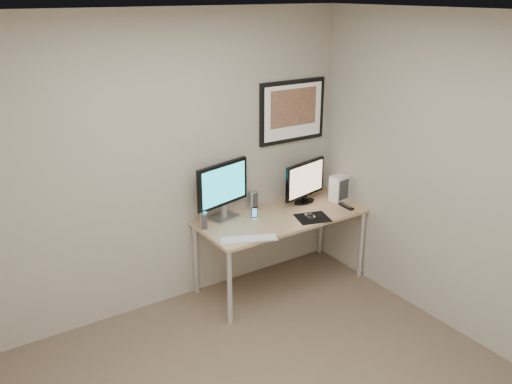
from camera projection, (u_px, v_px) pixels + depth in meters
room at (241, 165)px, 3.55m from camera, size 3.60×3.60×3.60m
desk at (282, 222)px, 5.11m from camera, size 1.60×0.70×0.73m
framed_art at (292, 111)px, 5.21m from camera, size 0.75×0.04×0.60m
monitor_large at (223, 188)px, 4.91m from camera, size 0.58×0.25×0.54m
monitor_tv at (305, 181)px, 5.31m from camera, size 0.54×0.17×0.43m
speaker_left at (204, 221)px, 4.77m from camera, size 0.08×0.08×0.16m
speaker_right at (253, 201)px, 5.18m from camera, size 0.09×0.09×0.19m
phone_dock at (254, 213)px, 4.99m from camera, size 0.07×0.07×0.12m
keyboard at (249, 239)px, 4.59m from camera, size 0.50×0.31×0.02m
mousepad at (313, 218)px, 5.03m from camera, size 0.36×0.34×0.00m
mouse at (310, 215)px, 5.03m from camera, size 0.08×0.11×0.03m
remote at (346, 206)px, 5.27m from camera, size 0.06×0.19×0.02m
fan_unit at (339, 188)px, 5.41m from camera, size 0.18×0.15×0.26m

